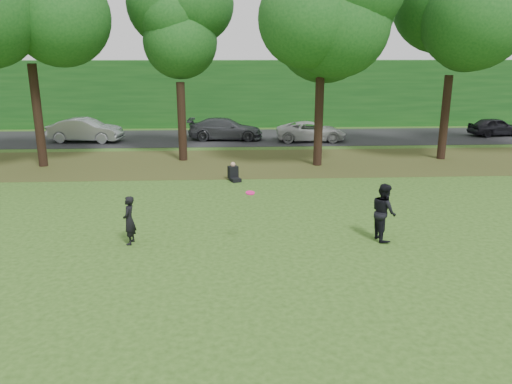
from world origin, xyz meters
TOP-DOWN VIEW (x-y plane):
  - ground at (0.00, 0.00)m, footprint 120.00×120.00m
  - leaf_litter at (0.00, 13.00)m, footprint 60.00×7.00m
  - street at (0.00, 21.00)m, footprint 70.00×7.00m
  - far_hedge at (0.00, 27.00)m, footprint 70.00×3.00m
  - player_left at (-3.55, 1.77)m, footprint 0.41×0.58m
  - player_right at (4.20, 1.72)m, footprint 0.79×0.95m
  - parked_cars at (-2.17, 19.95)m, footprint 40.66×3.44m
  - frisbee at (0.09, 1.45)m, footprint 0.32×0.32m
  - seated_person at (-0.33, 9.36)m, footprint 0.63×0.83m
  - tree_line at (-0.34, 12.94)m, footprint 55.30×7.90m

SIDE VIEW (x-z plane):
  - ground at x=0.00m, z-range 0.00..0.00m
  - leaf_litter at x=0.00m, z-range 0.00..0.01m
  - street at x=0.00m, z-range 0.00..0.02m
  - seated_person at x=-0.33m, z-range -0.10..0.73m
  - parked_cars at x=-2.17m, z-range -0.06..1.46m
  - player_left at x=-3.55m, z-range 0.00..1.50m
  - player_right at x=4.20m, z-range 0.00..1.79m
  - frisbee at x=0.09m, z-range 1.60..1.69m
  - far_hedge at x=0.00m, z-range 0.00..5.00m
  - tree_line at x=-0.34m, z-range 1.69..14.00m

